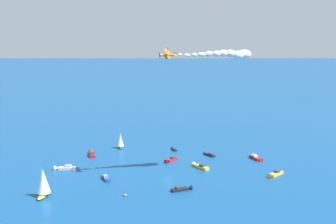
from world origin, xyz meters
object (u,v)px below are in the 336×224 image
Objects in this scene: motorboat_near_centre at (92,154)px; motorboat_outer_ring_b at (256,158)px; motorboat_outer_ring_d at (106,179)px; motorboat_ahead at (200,166)px; motorboat_inshore at (183,189)px; marker_buoy at (125,195)px; motorboat_offshore at (275,174)px; sailboat_trailing at (120,141)px; motorboat_outer_ring_a at (171,160)px; wingwalker_lead at (168,49)px; sailboat_mid_cluster at (43,183)px; biplane_lead at (167,55)px; motorboat_far_port at (209,154)px; motorboat_far_stbd at (174,149)px; motorboat_outer_ring_c at (64,168)px.

motorboat_near_centre is 79.60m from motorboat_outer_ring_b.
motorboat_ahead is at bearing -23.46° from motorboat_outer_ring_d.
marker_buoy is (-19.00, 11.34, -0.25)m from motorboat_inshore.
sailboat_trailing is at bearing 101.00° from motorboat_offshore.
motorboat_ahead reaches higher than motorboat_outer_ring_a.
motorboat_ahead is 30.42m from motorboat_outer_ring_b.
motorboat_inshore is at bearing -113.91° from wingwalker_lead.
biplane_lead is at bearing -21.81° from sailboat_mid_cluster.
motorboat_far_port is 63.54m from biplane_lead.
motorboat_outer_ring_b reaches higher than motorboat_inshore.
marker_buoy reaches higher than motorboat_far_stbd.
sailboat_mid_cluster is at bearing 163.73° from motorboat_ahead.
motorboat_far_stbd is at bearing -12.37° from motorboat_outer_ring_c.
motorboat_far_stbd is (34.77, -22.54, -0.30)m from motorboat_near_centre.
sailboat_mid_cluster is (-66.07, 19.29, 4.60)m from motorboat_ahead.
biplane_lead reaches higher than motorboat_outer_ring_c.
motorboat_offshore is 70.05m from motorboat_outer_ring_d.
motorboat_far_stbd is 42.60m from motorboat_outer_ring_b.
wingwalker_lead is at bearing -41.47° from motorboat_outer_ring_d.
motorboat_outer_ring_c is 68.28m from biplane_lead.
motorboat_inshore is at bearing -153.13° from motorboat_far_port.
motorboat_outer_ring_b is 88.65m from motorboat_outer_ring_c.
biplane_lead is at bearing -40.17° from motorboat_outer_ring_d.
sailboat_trailing reaches higher than motorboat_outer_ring_d.
sailboat_trailing is 0.95× the size of motorboat_outer_ring_b.
motorboat_outer_ring_c is 1.08× the size of motorboat_outer_ring_d.
sailboat_trailing reaches higher than motorboat_far_port.
motorboat_near_centre is 1.00× the size of motorboat_ahead.
motorboat_ahead is 1.06× the size of motorboat_outer_ring_b.
motorboat_outer_ring_d is 57.85m from wingwalker_lead.
motorboat_far_stbd is at bearing 102.58° from motorboat_far_port.
motorboat_outer_ring_c is 43.23m from marker_buoy.
motorboat_ahead is 68.98m from sailboat_mid_cluster.
motorboat_offshore is 1.33× the size of biplane_lead.
motorboat_inshore is 42.79m from motorboat_offshore.
sailboat_mid_cluster reaches higher than motorboat_far_stbd.
motorboat_outer_ring_a reaches higher than motorboat_far_port.
motorboat_offshore is at bearing -79.00° from sailboat_trailing.
motorboat_far_stbd is at bearing 12.56° from motorboat_outer_ring_d.
motorboat_outer_ring_d is (-52.94, -11.80, 0.14)m from motorboat_far_stbd.
motorboat_outer_ring_c is at bearing 87.13° from marker_buoy.
motorboat_offshore reaches higher than motorboat_far_port.
motorboat_far_stbd is 0.62× the size of motorboat_offshore.
wingwalker_lead reaches higher than motorboat_inshore.
motorboat_near_centre is at bearing 128.05° from motorboat_outer_ring_b.
motorboat_far_port is at bearing -47.03° from motorboat_near_centre.
marker_buoy is at bearing -174.80° from wingwalker_lead.
sailboat_trailing reaches higher than motorboat_outer_ring_b.
motorboat_inshore is 22.13m from marker_buoy.
wingwalker_lead is at bearing -60.78° from motorboat_outer_ring_c.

